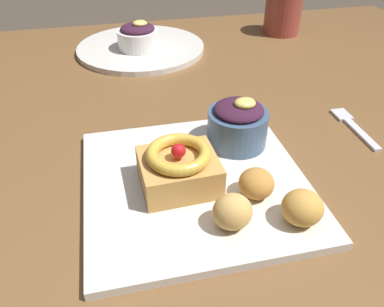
{
  "coord_description": "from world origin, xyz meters",
  "views": [
    {
      "loc": [
        -0.08,
        -0.56,
        1.07
      ],
      "look_at": [
        0.01,
        -0.16,
        0.77
      ],
      "focal_mm": 36.23,
      "sensor_mm": 36.0,
      "label": 1
    }
  ],
  "objects_px": {
    "coffee_mug": "(283,14)",
    "berry_ramekin": "(238,124)",
    "cake_slice": "(179,168)",
    "fritter_front": "(256,183)",
    "fritter_back": "(302,208)",
    "back_ramekin": "(138,36)",
    "back_plate": "(142,48)",
    "fork": "(352,125)",
    "fritter_middle": "(232,212)",
    "front_plate": "(195,183)"
  },
  "relations": [
    {
      "from": "front_plate",
      "to": "back_plate",
      "type": "distance_m",
      "value": 0.5
    },
    {
      "from": "fritter_front",
      "to": "fritter_middle",
      "type": "xyz_separation_m",
      "value": [
        -0.04,
        -0.04,
        0.0
      ]
    },
    {
      "from": "fritter_front",
      "to": "back_ramekin",
      "type": "distance_m",
      "value": 0.54
    },
    {
      "from": "fritter_front",
      "to": "fritter_middle",
      "type": "relative_size",
      "value": 0.99
    },
    {
      "from": "fritter_middle",
      "to": "fritter_back",
      "type": "distance_m",
      "value": 0.08
    },
    {
      "from": "berry_ramekin",
      "to": "fritter_middle",
      "type": "bearing_deg",
      "value": -109.98
    },
    {
      "from": "cake_slice",
      "to": "coffee_mug",
      "type": "relative_size",
      "value": 1.03
    },
    {
      "from": "fork",
      "to": "coffee_mug",
      "type": "bearing_deg",
      "value": -7.69
    },
    {
      "from": "coffee_mug",
      "to": "fork",
      "type": "bearing_deg",
      "value": -98.59
    },
    {
      "from": "fritter_middle",
      "to": "fritter_back",
      "type": "xyz_separation_m",
      "value": [
        0.08,
        -0.01,
        -0.0
      ]
    },
    {
      "from": "back_plate",
      "to": "back_ramekin",
      "type": "relative_size",
      "value": 3.16
    },
    {
      "from": "front_plate",
      "to": "back_plate",
      "type": "xyz_separation_m",
      "value": [
        -0.01,
        0.5,
        0.0
      ]
    },
    {
      "from": "fritter_front",
      "to": "fork",
      "type": "distance_m",
      "value": 0.26
    },
    {
      "from": "fritter_back",
      "to": "fork",
      "type": "bearing_deg",
      "value": 45.43
    },
    {
      "from": "fritter_back",
      "to": "cake_slice",
      "type": "bearing_deg",
      "value": 142.91
    },
    {
      "from": "fritter_back",
      "to": "coffee_mug",
      "type": "relative_size",
      "value": 0.49
    },
    {
      "from": "back_plate",
      "to": "back_ramekin",
      "type": "distance_m",
      "value": 0.04
    },
    {
      "from": "cake_slice",
      "to": "back_plate",
      "type": "height_order",
      "value": "cake_slice"
    },
    {
      "from": "front_plate",
      "to": "fritter_back",
      "type": "distance_m",
      "value": 0.14
    },
    {
      "from": "fritter_middle",
      "to": "fork",
      "type": "distance_m",
      "value": 0.32
    },
    {
      "from": "fritter_middle",
      "to": "fritter_back",
      "type": "bearing_deg",
      "value": -7.69
    },
    {
      "from": "fritter_front",
      "to": "berry_ramekin",
      "type": "bearing_deg",
      "value": 83.62
    },
    {
      "from": "berry_ramekin",
      "to": "fritter_back",
      "type": "xyz_separation_m",
      "value": [
        0.02,
        -0.17,
        -0.01
      ]
    },
    {
      "from": "front_plate",
      "to": "back_ramekin",
      "type": "xyz_separation_m",
      "value": [
        -0.02,
        0.48,
        0.03
      ]
    },
    {
      "from": "front_plate",
      "to": "fritter_back",
      "type": "height_order",
      "value": "fritter_back"
    },
    {
      "from": "fork",
      "to": "coffee_mug",
      "type": "height_order",
      "value": "coffee_mug"
    },
    {
      "from": "fritter_back",
      "to": "coffee_mug",
      "type": "distance_m",
      "value": 0.69
    },
    {
      "from": "front_plate",
      "to": "coffee_mug",
      "type": "distance_m",
      "value": 0.65
    },
    {
      "from": "coffee_mug",
      "to": "berry_ramekin",
      "type": "bearing_deg",
      "value": -120.18
    },
    {
      "from": "fritter_back",
      "to": "back_ramekin",
      "type": "height_order",
      "value": "back_ramekin"
    },
    {
      "from": "fritter_back",
      "to": "back_ramekin",
      "type": "xyz_separation_m",
      "value": [
        -0.12,
        0.58,
        0.01
      ]
    },
    {
      "from": "back_plate",
      "to": "fork",
      "type": "relative_size",
      "value": 2.35
    },
    {
      "from": "fritter_front",
      "to": "coffee_mug",
      "type": "xyz_separation_m",
      "value": [
        0.29,
        0.59,
        0.02
      ]
    },
    {
      "from": "front_plate",
      "to": "fritter_front",
      "type": "xyz_separation_m",
      "value": [
        0.07,
        -0.05,
        0.02
      ]
    },
    {
      "from": "fritter_front",
      "to": "coffee_mug",
      "type": "distance_m",
      "value": 0.66
    },
    {
      "from": "front_plate",
      "to": "back_ramekin",
      "type": "height_order",
      "value": "back_ramekin"
    },
    {
      "from": "front_plate",
      "to": "cake_slice",
      "type": "distance_m",
      "value": 0.04
    },
    {
      "from": "berry_ramekin",
      "to": "fork",
      "type": "height_order",
      "value": "berry_ramekin"
    },
    {
      "from": "coffee_mug",
      "to": "fritter_back",
      "type": "bearing_deg",
      "value": -111.55
    },
    {
      "from": "fritter_back",
      "to": "fork",
      "type": "distance_m",
      "value": 0.27
    },
    {
      "from": "back_plate",
      "to": "coffee_mug",
      "type": "xyz_separation_m",
      "value": [
        0.37,
        0.04,
        0.04
      ]
    },
    {
      "from": "cake_slice",
      "to": "fritter_front",
      "type": "bearing_deg",
      "value": -24.26
    },
    {
      "from": "cake_slice",
      "to": "fritter_back",
      "type": "distance_m",
      "value": 0.16
    },
    {
      "from": "front_plate",
      "to": "fork",
      "type": "distance_m",
      "value": 0.3
    },
    {
      "from": "fritter_back",
      "to": "back_plate",
      "type": "bearing_deg",
      "value": 100.58
    },
    {
      "from": "back_ramekin",
      "to": "fork",
      "type": "xyz_separation_m",
      "value": [
        0.31,
        -0.39,
        -0.04
      ]
    },
    {
      "from": "cake_slice",
      "to": "fritter_front",
      "type": "xyz_separation_m",
      "value": [
        0.09,
        -0.04,
        -0.01
      ]
    },
    {
      "from": "fritter_middle",
      "to": "back_plate",
      "type": "distance_m",
      "value": 0.59
    },
    {
      "from": "fritter_front",
      "to": "fritter_back",
      "type": "height_order",
      "value": "fritter_back"
    },
    {
      "from": "berry_ramekin",
      "to": "back_ramekin",
      "type": "xyz_separation_m",
      "value": [
        -0.1,
        0.41,
        -0.01
      ]
    }
  ]
}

